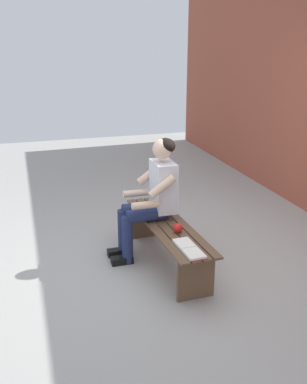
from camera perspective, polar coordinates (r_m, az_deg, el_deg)
name	(u,v)px	position (r m, az deg, el deg)	size (l,w,h in m)	color
ground_plane	(58,236)	(5.27, -12.19, -5.58)	(10.00, 7.00, 0.04)	#9E9E99
bench_near	(168,234)	(4.39, 1.88, -5.41)	(1.59, 0.45, 0.43)	brown
person_seated	(152,194)	(4.43, -0.20, -0.30)	(0.50, 0.69, 1.23)	silver
apple	(178,228)	(4.16, 3.14, -4.62)	(0.09, 0.09, 0.09)	red
book_open	(189,249)	(3.86, 4.55, -7.25)	(0.42, 0.17, 0.02)	white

